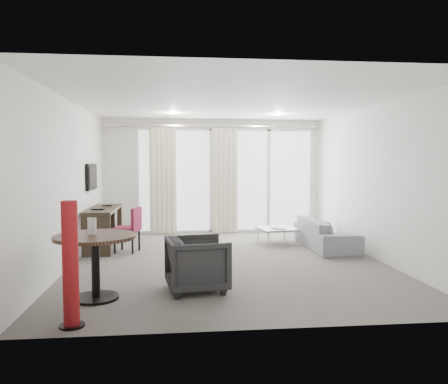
{
  "coord_description": "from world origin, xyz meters",
  "views": [
    {
      "loc": [
        -0.81,
        -7.1,
        1.64
      ],
      "look_at": [
        0.0,
        0.6,
        1.1
      ],
      "focal_mm": 35.0,
      "sensor_mm": 36.0,
      "label": 1
    }
  ],
  "objects": [
    {
      "name": "wall_front",
      "position": [
        0.0,
        -3.0,
        1.3
      ],
      "size": [
        5.0,
        0.0,
        2.6
      ],
      "primitive_type": "cube",
      "color": "silver",
      "rests_on": "ground"
    },
    {
      "name": "terrace_slab",
      "position": [
        0.3,
        4.5,
        -0.06
      ],
      "size": [
        5.6,
        3.0,
        0.12
      ],
      "primitive_type": "cube",
      "color": "#4D4D50",
      "rests_on": "ground"
    },
    {
      "name": "curtain_track",
      "position": [
        0.0,
        2.82,
        2.45
      ],
      "size": [
        4.8,
        0.04,
        0.04
      ],
      "primitive_type": null,
      "color": "#B2B2B7",
      "rests_on": "ceiling"
    },
    {
      "name": "wall_left",
      "position": [
        -2.5,
        0.0,
        1.3
      ],
      "size": [
        0.0,
        6.0,
        2.6
      ],
      "primitive_type": "cube",
      "color": "silver",
      "rests_on": "ground"
    },
    {
      "name": "coffee_table",
      "position": [
        1.14,
        1.39,
        0.16
      ],
      "size": [
        0.81,
        0.81,
        0.32
      ],
      "primitive_type": null,
      "rotation": [
        0.0,
        0.0,
        0.17
      ],
      "color": "gray",
      "rests_on": "floor"
    },
    {
      "name": "curtain_right",
      "position": [
        0.25,
        2.82,
        1.2
      ],
      "size": [
        0.6,
        0.2,
        2.38
      ],
      "primitive_type": null,
      "color": "beige",
      "rests_on": "ground"
    },
    {
      "name": "floor",
      "position": [
        0.0,
        0.0,
        0.0
      ],
      "size": [
        5.0,
        6.0,
        0.0
      ],
      "primitive_type": "cube",
      "color": "#615C56",
      "rests_on": "ground"
    },
    {
      "name": "tv",
      "position": [
        -2.46,
        1.45,
        1.35
      ],
      "size": [
        0.05,
        0.8,
        0.5
      ],
      "primitive_type": null,
      "color": "black",
      "rests_on": "wall_left"
    },
    {
      "name": "desk",
      "position": [
        -2.22,
        1.27,
        0.38
      ],
      "size": [
        0.51,
        1.64,
        0.77
      ],
      "primitive_type": null,
      "color": "#2E2419",
      "rests_on": "floor"
    },
    {
      "name": "red_lamp",
      "position": [
        -1.87,
        -2.73,
        0.63
      ],
      "size": [
        0.29,
        0.29,
        1.26
      ],
      "primitive_type": "cylinder",
      "rotation": [
        0.0,
        0.0,
        0.19
      ],
      "color": "maroon",
      "rests_on": "floor"
    },
    {
      "name": "sofa",
      "position": [
        1.98,
        0.88,
        0.28
      ],
      "size": [
        0.74,
        1.89,
        0.55
      ],
      "primitive_type": "imported",
      "rotation": [
        0.0,
        0.0,
        1.57
      ],
      "color": "gray",
      "rests_on": "floor"
    },
    {
      "name": "rattan_table",
      "position": [
        1.21,
        4.25,
        0.25
      ],
      "size": [
        0.6,
        0.6,
        0.51
      ],
      "primitive_type": null,
      "rotation": [
        0.0,
        0.0,
        -0.2
      ],
      "color": "brown",
      "rests_on": "terrace_slab"
    },
    {
      "name": "desk_chair",
      "position": [
        -1.74,
        0.88,
        0.41
      ],
      "size": [
        0.54,
        0.52,
        0.82
      ],
      "primitive_type": null,
      "rotation": [
        0.0,
        0.0,
        -0.27
      ],
      "color": "maroon",
      "rests_on": "floor"
    },
    {
      "name": "ceiling",
      "position": [
        0.0,
        0.0,
        2.6
      ],
      "size": [
        5.0,
        6.0,
        0.0
      ],
      "primitive_type": "cube",
      "color": "white",
      "rests_on": "ground"
    },
    {
      "name": "magazine",
      "position": [
        1.15,
        1.29,
        0.36
      ],
      "size": [
        0.28,
        0.32,
        0.02
      ],
      "primitive_type": null,
      "rotation": [
        0.0,
        0.0,
        0.23
      ],
      "color": "gray",
      "rests_on": "coffee_table"
    },
    {
      "name": "rattan_chair_b",
      "position": [
        1.42,
        5.04,
        0.42
      ],
      "size": [
        0.65,
        0.65,
        0.83
      ],
      "primitive_type": null,
      "rotation": [
        0.0,
        0.0,
        -0.17
      ],
      "color": "brown",
      "rests_on": "terrace_slab"
    },
    {
      "name": "tub_armchair",
      "position": [
        -0.58,
        -1.63,
        0.34
      ],
      "size": [
        0.85,
        0.83,
        0.69
      ],
      "primitive_type": "imported",
      "rotation": [
        0.0,
        0.0,
        1.71
      ],
      "color": "#252526",
      "rests_on": "floor"
    },
    {
      "name": "curtain_left",
      "position": [
        -1.15,
        2.82,
        1.2
      ],
      "size": [
        0.6,
        0.2,
        2.38
      ],
      "primitive_type": null,
      "color": "beige",
      "rests_on": "ground"
    },
    {
      "name": "round_table",
      "position": [
        -1.8,
        -1.85,
        0.39
      ],
      "size": [
        1.24,
        1.24,
        0.77
      ],
      "primitive_type": null,
      "rotation": [
        0.0,
        0.0,
        0.35
      ],
      "color": "#352218",
      "rests_on": "floor"
    },
    {
      "name": "balustrade",
      "position": [
        0.3,
        5.95,
        0.5
      ],
      "size": [
        5.5,
        0.06,
        1.05
      ],
      "primitive_type": null,
      "color": "#B2B2B7",
      "rests_on": "terrace_slab"
    },
    {
      "name": "rattan_chair_a",
      "position": [
        0.94,
        3.72,
        0.45
      ],
      "size": [
        0.69,
        0.69,
        0.9
      ],
      "primitive_type": null,
      "rotation": [
        0.0,
        0.0,
        0.12
      ],
      "color": "brown",
      "rests_on": "terrace_slab"
    },
    {
      "name": "menu_card",
      "position": [
        -1.83,
        -1.83,
        0.72
      ],
      "size": [
        0.11,
        0.06,
        0.2
      ],
      "primitive_type": null,
      "rotation": [
        0.0,
        0.0,
        -0.42
      ],
      "color": "white",
      "rests_on": "round_table"
    },
    {
      "name": "wall_right",
      "position": [
        2.5,
        0.0,
        1.3
      ],
      "size": [
        0.0,
        6.0,
        2.6
      ],
      "primitive_type": "cube",
      "color": "silver",
      "rests_on": "ground"
    },
    {
      "name": "remote",
      "position": [
        1.11,
        1.34,
        0.36
      ],
      "size": [
        0.05,
        0.15,
        0.02
      ],
      "primitive_type": null,
      "rotation": [
        0.0,
        0.0,
        -0.04
      ],
      "color": "black",
      "rests_on": "coffee_table"
    },
    {
      "name": "downlight_b",
      "position": [
        1.2,
        1.6,
        2.59
      ],
      "size": [
        0.12,
        0.12,
        0.02
      ],
      "primitive_type": "cylinder",
      "color": "#FFE0B2",
      "rests_on": "ceiling"
    },
    {
      "name": "downlight_a",
      "position": [
        -0.9,
        1.6,
        2.59
      ],
      "size": [
        0.12,
        0.12,
        0.02
      ],
      "primitive_type": "cylinder",
      "color": "#FFE0B2",
      "rests_on": "ceiling"
    },
    {
      "name": "window_frame",
      "position": [
        0.3,
        2.97,
        1.2
      ],
      "size": [
        4.1,
        0.06,
        2.44
      ],
      "primitive_type": null,
      "color": "white",
      "rests_on": "ground"
    },
    {
      "name": "window_panel",
      "position": [
        0.3,
        2.98,
        1.2
      ],
      "size": [
        4.0,
        0.02,
        2.38
      ],
      "primitive_type": null,
      "color": "white",
      "rests_on": "ground"
    }
  ]
}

